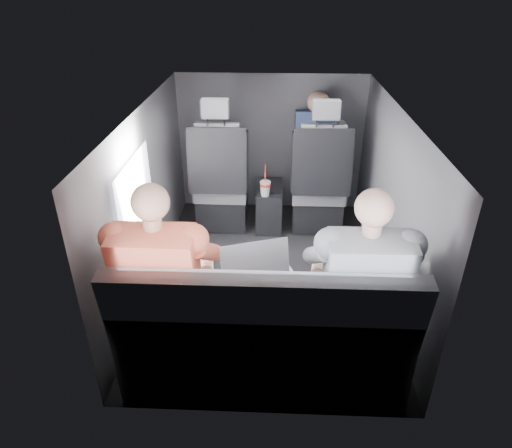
{
  "coord_description": "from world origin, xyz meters",
  "views": [
    {
      "loc": [
        0.04,
        -3.02,
        2.16
      ],
      "look_at": [
        -0.09,
        -0.05,
        0.51
      ],
      "focal_mm": 32.0,
      "sensor_mm": 36.0,
      "label": 1
    }
  ],
  "objects_px": {
    "passenger_rear_left": "(166,280)",
    "front_seat_right": "(318,189)",
    "laptop_white": "(162,269)",
    "passenger_rear_right": "(359,286)",
    "center_console": "(269,206)",
    "laptop_black": "(356,273)",
    "laptop_silver": "(256,267)",
    "rear_bench": "(263,341)",
    "passenger_front_right": "(316,144)",
    "soda_cup": "(265,188)",
    "front_seat_left": "(221,188)"
  },
  "relations": [
    {
      "from": "passenger_rear_right",
      "to": "passenger_front_right",
      "type": "bearing_deg",
      "value": 92.66
    },
    {
      "from": "laptop_white",
      "to": "laptop_silver",
      "type": "distance_m",
      "value": 0.55
    },
    {
      "from": "center_console",
      "to": "front_seat_left",
      "type": "bearing_deg",
      "value": -174.93
    },
    {
      "from": "front_seat_right",
      "to": "soda_cup",
      "type": "height_order",
      "value": "front_seat_right"
    },
    {
      "from": "center_console",
      "to": "passenger_front_right",
      "type": "height_order",
      "value": "passenger_front_right"
    },
    {
      "from": "rear_bench",
      "to": "passenger_rear_right",
      "type": "relative_size",
      "value": 1.25
    },
    {
      "from": "laptop_black",
      "to": "passenger_front_right",
      "type": "distance_m",
      "value": 1.93
    },
    {
      "from": "laptop_white",
      "to": "laptop_silver",
      "type": "relative_size",
      "value": 0.73
    },
    {
      "from": "front_seat_right",
      "to": "center_console",
      "type": "relative_size",
      "value": 2.64
    },
    {
      "from": "center_console",
      "to": "passenger_rear_left",
      "type": "bearing_deg",
      "value": -106.67
    },
    {
      "from": "front_seat_right",
      "to": "passenger_rear_left",
      "type": "distance_m",
      "value": 2.08
    },
    {
      "from": "front_seat_left",
      "to": "laptop_white",
      "type": "bearing_deg",
      "value": -95.29
    },
    {
      "from": "passenger_rear_left",
      "to": "soda_cup",
      "type": "bearing_deg",
      "value": 72.71
    },
    {
      "from": "rear_bench",
      "to": "passenger_front_right",
      "type": "distance_m",
      "value": 2.25
    },
    {
      "from": "laptop_white",
      "to": "passenger_rear_left",
      "type": "xyz_separation_m",
      "value": [
        0.05,
        -0.13,
        0.02
      ]
    },
    {
      "from": "front_seat_left",
      "to": "passenger_rear_right",
      "type": "height_order",
      "value": "passenger_rear_right"
    },
    {
      "from": "rear_bench",
      "to": "passenger_front_right",
      "type": "relative_size",
      "value": 1.98
    },
    {
      "from": "laptop_white",
      "to": "rear_bench",
      "type": "bearing_deg",
      "value": -20.69
    },
    {
      "from": "laptop_black",
      "to": "passenger_rear_right",
      "type": "bearing_deg",
      "value": -92.93
    },
    {
      "from": "soda_cup",
      "to": "laptop_black",
      "type": "height_order",
      "value": "laptop_black"
    },
    {
      "from": "soda_cup",
      "to": "laptop_black",
      "type": "bearing_deg",
      "value": -69.61
    },
    {
      "from": "soda_cup",
      "to": "passenger_rear_right",
      "type": "bearing_deg",
      "value": -71.46
    },
    {
      "from": "center_console",
      "to": "laptop_silver",
      "type": "bearing_deg",
      "value": -91.8
    },
    {
      "from": "front_seat_right",
      "to": "laptop_white",
      "type": "height_order",
      "value": "front_seat_right"
    },
    {
      "from": "passenger_rear_left",
      "to": "passenger_rear_right",
      "type": "relative_size",
      "value": 1.01
    },
    {
      "from": "front_seat_left",
      "to": "front_seat_right",
      "type": "relative_size",
      "value": 1.0
    },
    {
      "from": "rear_bench",
      "to": "laptop_white",
      "type": "distance_m",
      "value": 0.72
    },
    {
      "from": "laptop_silver",
      "to": "center_console",
      "type": "bearing_deg",
      "value": 88.2
    },
    {
      "from": "laptop_silver",
      "to": "passenger_rear_right",
      "type": "bearing_deg",
      "value": -16.82
    },
    {
      "from": "laptop_white",
      "to": "passenger_front_right",
      "type": "relative_size",
      "value": 0.42
    },
    {
      "from": "center_console",
      "to": "passenger_front_right",
      "type": "bearing_deg",
      "value": 27.21
    },
    {
      "from": "front_seat_right",
      "to": "center_console",
      "type": "distance_m",
      "value": 0.49
    },
    {
      "from": "center_console",
      "to": "laptop_black",
      "type": "relative_size",
      "value": 1.25
    },
    {
      "from": "center_console",
      "to": "laptop_silver",
      "type": "xyz_separation_m",
      "value": [
        -0.05,
        -1.67,
        0.44
      ]
    },
    {
      "from": "passenger_rear_right",
      "to": "passenger_rear_left",
      "type": "bearing_deg",
      "value": -179.99
    },
    {
      "from": "passenger_rear_left",
      "to": "front_seat_right",
      "type": "bearing_deg",
      "value": 60.97
    },
    {
      "from": "passenger_rear_right",
      "to": "rear_bench",
      "type": "bearing_deg",
      "value": -169.72
    },
    {
      "from": "rear_bench",
      "to": "laptop_black",
      "type": "xyz_separation_m",
      "value": [
        0.53,
        0.24,
        0.33
      ]
    },
    {
      "from": "soda_cup",
      "to": "passenger_rear_left",
      "type": "bearing_deg",
      "value": -107.29
    },
    {
      "from": "laptop_silver",
      "to": "passenger_rear_left",
      "type": "xyz_separation_m",
      "value": [
        -0.5,
        -0.17,
        0.01
      ]
    },
    {
      "from": "passenger_rear_right",
      "to": "center_console",
      "type": "bearing_deg",
      "value": 105.73
    },
    {
      "from": "laptop_white",
      "to": "passenger_rear_right",
      "type": "xyz_separation_m",
      "value": [
        1.13,
        -0.13,
        0.02
      ]
    },
    {
      "from": "soda_cup",
      "to": "passenger_rear_left",
      "type": "height_order",
      "value": "passenger_rear_left"
    },
    {
      "from": "soda_cup",
      "to": "passenger_front_right",
      "type": "xyz_separation_m",
      "value": [
        0.46,
        0.41,
        0.28
      ]
    },
    {
      "from": "rear_bench",
      "to": "passenger_rear_right",
      "type": "distance_m",
      "value": 0.63
    },
    {
      "from": "front_seat_left",
      "to": "passenger_rear_left",
      "type": "bearing_deg",
      "value": -93.27
    },
    {
      "from": "center_console",
      "to": "laptop_black",
      "type": "xyz_separation_m",
      "value": [
        0.53,
        -1.71,
        0.43
      ]
    },
    {
      "from": "laptop_black",
      "to": "passenger_front_right",
      "type": "relative_size",
      "value": 0.47
    },
    {
      "from": "center_console",
      "to": "laptop_white",
      "type": "height_order",
      "value": "laptop_white"
    },
    {
      "from": "passenger_rear_right",
      "to": "soda_cup",
      "type": "bearing_deg",
      "value": 108.54
    }
  ]
}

